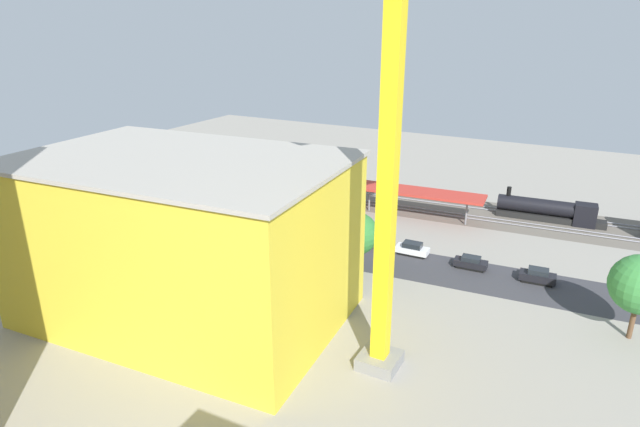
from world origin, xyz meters
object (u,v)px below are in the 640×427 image
at_px(freight_coach_far, 275,171).
at_px(parked_car_0, 538,276).
at_px(tower_crane, 398,161).
at_px(platform_canopy_near, 326,181).
at_px(parked_car_2, 412,249).
at_px(street_tree_2, 173,206).
at_px(parked_car_5, 262,221).
at_px(traffic_light, 341,207).
at_px(parked_car_6, 219,212).
at_px(box_truck_0, 289,248).
at_px(parked_car_4, 304,230).
at_px(street_tree_0, 357,234).
at_px(street_tree_1, 290,218).
at_px(parked_car_1, 471,263).
at_px(street_tree_4, 221,212).
at_px(locomotive, 552,211).
at_px(construction_building, 185,241).
at_px(parked_car_3, 361,240).
at_px(parked_car_7, 183,205).

bearing_deg(freight_coach_far, parked_car_0, 160.15).
xyz_separation_m(parked_car_0, tower_crane, (10.29, 23.60, 18.54)).
bearing_deg(platform_canopy_near, parked_car_2, 146.98).
distance_m(parked_car_0, street_tree_2, 50.85).
height_order(parked_car_5, traffic_light, traffic_light).
xyz_separation_m(parked_car_6, tower_crane, (-38.54, 23.88, 18.59)).
bearing_deg(traffic_light, box_truck_0, 74.59).
relative_size(parked_car_4, street_tree_0, 0.55).
relative_size(parked_car_0, parked_car_6, 0.95).
height_order(parked_car_0, parked_car_5, parked_car_0).
distance_m(parked_car_6, street_tree_2, 9.90).
bearing_deg(parked_car_6, box_truck_0, 154.54).
relative_size(street_tree_1, traffic_light, 1.28).
bearing_deg(box_truck_0, parked_car_4, -72.73).
height_order(parked_car_1, street_tree_4, street_tree_4).
height_order(platform_canopy_near, street_tree_4, street_tree_4).
relative_size(tower_crane, street_tree_2, 4.79).
bearing_deg(locomotive, parked_car_0, 92.09).
bearing_deg(construction_building, parked_car_2, -126.39).
xyz_separation_m(street_tree_0, street_tree_2, (29.10, 1.36, -0.68)).
relative_size(platform_canopy_near, locomotive, 3.26).
xyz_separation_m(locomotive, parked_car_2, (15.29, 22.73, -0.92)).
distance_m(freight_coach_far, box_truck_0, 32.73).
distance_m(parked_car_3, parked_car_7, 33.03).
height_order(street_tree_2, street_tree_4, street_tree_2).
bearing_deg(parked_car_2, locomotive, -123.93).
relative_size(parked_car_1, street_tree_4, 0.61).
bearing_deg(street_tree_4, parked_car_6, -49.13).
relative_size(parked_car_0, parked_car_3, 1.02).
distance_m(parked_car_1, construction_building, 36.10).
height_order(locomotive, street_tree_2, street_tree_2).
height_order(freight_coach_far, parked_car_1, freight_coach_far).
bearing_deg(construction_building, street_tree_4, -65.88).
bearing_deg(parked_car_7, parked_car_4, 178.92).
relative_size(platform_canopy_near, parked_car_7, 10.99).
distance_m(parked_car_0, parked_car_1, 8.11).
bearing_deg(box_truck_0, street_tree_0, -172.89).
distance_m(parked_car_3, box_truck_0, 11.10).
xyz_separation_m(parked_car_2, parked_car_5, (24.34, 0.39, -0.06)).
height_order(freight_coach_far, tower_crane, tower_crane).
relative_size(locomotive, street_tree_1, 1.75).
relative_size(parked_car_0, parked_car_7, 0.89).
xyz_separation_m(parked_car_3, traffic_light, (3.76, -0.99, 4.05)).
distance_m(parked_car_4, parked_car_7, 23.93).
xyz_separation_m(parked_car_4, construction_building, (-0.16, 25.06, 7.77)).
bearing_deg(parked_car_7, parked_car_0, 179.80).
relative_size(parked_car_6, construction_building, 0.14).
distance_m(locomotive, parked_car_5, 45.89).
bearing_deg(parked_car_4, street_tree_4, 37.74).
bearing_deg(street_tree_1, street_tree_2, -0.70).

